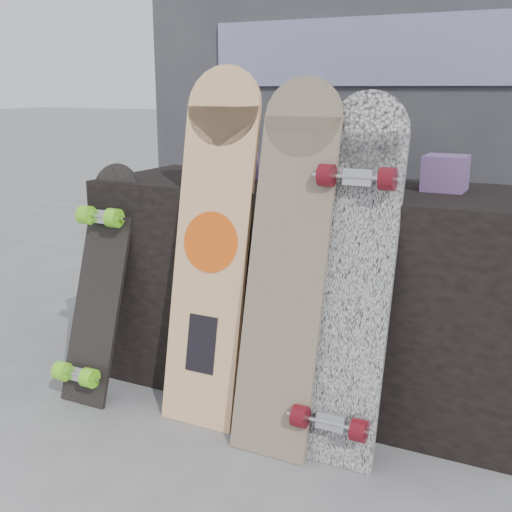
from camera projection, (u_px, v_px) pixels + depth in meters
The scene contains 10 objects.
ground at pixel (251, 445), 2.11m from camera, with size 60.00×60.00×0.00m, color slate.
vendor_table at pixel (310, 289), 2.44m from camera, with size 1.60×0.60×0.80m, color black.
booth at pixel (380, 97), 3.00m from camera, with size 2.40×0.22×2.20m.
merch_box_purple at pixel (230, 166), 2.45m from camera, with size 0.18×0.12×0.10m, color #4C3369.
merch_box_small at pixel (445, 173), 2.18m from camera, with size 0.14×0.14×0.12m, color #4C3369.
merch_box_flat at pixel (308, 172), 2.44m from camera, with size 0.22×0.10×0.06m, color #D1B78C.
longboard_geisha at pixel (212, 237), 2.20m from camera, with size 0.28×0.28×1.22m.
longboard_celtic at pixel (288, 255), 2.03m from camera, with size 0.26×0.31×1.18m.
longboard_cascadia at pixel (351, 272), 1.97m from camera, with size 0.26×0.35×1.14m.
skateboard_dark at pixel (98, 280), 2.39m from camera, with size 0.20×0.36×0.87m.
Camera 1 is at (0.85, -1.68, 1.14)m, focal length 45.00 mm.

